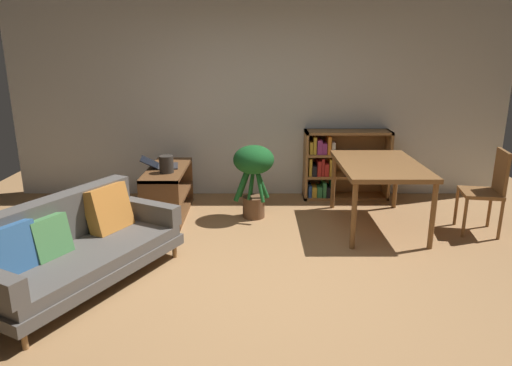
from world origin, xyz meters
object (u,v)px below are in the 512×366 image
potted_floor_plant (253,169)px  dining_table (379,169)px  media_console (168,192)px  fabric_couch (72,245)px  desk_speaker (166,164)px  bookshelf (339,165)px  dining_chair_near (488,187)px  open_laptop (161,165)px

potted_floor_plant → dining_table: potted_floor_plant is taller
media_console → dining_table: 2.56m
fabric_couch → desk_speaker: bearing=70.9°
bookshelf → dining_chair_near: bearing=-43.0°
desk_speaker → dining_chair_near: dining_chair_near is taller
desk_speaker → bookshelf: size_ratio=0.17×
media_console → dining_chair_near: 3.72m
dining_chair_near → bookshelf: bearing=137.0°
desk_speaker → dining_table: size_ratio=0.14×
media_console → potted_floor_plant: bearing=-5.5°
fabric_couch → media_console: (0.50, 1.79, -0.07)m
open_laptop → dining_chair_near: (3.73, -0.65, -0.10)m
open_laptop → potted_floor_plant: potted_floor_plant is taller
fabric_couch → potted_floor_plant: bearing=47.2°
open_laptop → dining_table: 2.61m
media_console → open_laptop: size_ratio=2.38×
fabric_couch → potted_floor_plant: size_ratio=2.22×
potted_floor_plant → media_console: bearing=174.5°
media_console → dining_table: dining_table is taller
media_console → desk_speaker: bearing=-79.7°
desk_speaker → bookshelf: bookshelf is taller
potted_floor_plant → dining_chair_near: 2.65m
media_console → potted_floor_plant: 1.11m
open_laptop → bookshelf: 2.42m
open_laptop → potted_floor_plant: 1.15m
fabric_couch → media_console: 1.86m
dining_chair_near → desk_speaker: bearing=174.0°
desk_speaker → dining_chair_near: bearing=-6.0°
potted_floor_plant → bookshelf: bookshelf is taller
fabric_couch → open_laptop: size_ratio=4.10×
desk_speaker → bookshelf: bearing=23.2°
media_console → dining_chair_near: bearing=-9.3°
media_console → open_laptop: bearing=147.5°
fabric_couch → dining_chair_near: 4.33m
potted_floor_plant → dining_chair_near: dining_chair_near is taller
potted_floor_plant → desk_speaker: bearing=-173.4°
potted_floor_plant → bookshelf: (1.18, 0.82, -0.14)m
media_console → dining_table: size_ratio=0.83×
dining_table → dining_chair_near: 1.19m
fabric_couch → bookshelf: bearing=42.5°
potted_floor_plant → dining_table: (1.43, -0.30, 0.08)m
media_console → dining_table: bearing=-9.1°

